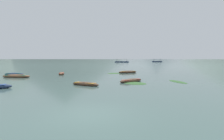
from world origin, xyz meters
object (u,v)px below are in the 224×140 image
object	(u,v)px
rowboat_0	(61,73)
rowboat_2	(16,76)
rowboat_4	(85,84)
rowboat_6	(14,74)
rowboat_1	(128,72)
rowboat_5	(131,81)
ferry_1	(157,61)
ferry_0	(122,62)

from	to	relation	value
rowboat_0	rowboat_2	size ratio (longest dim) A/B	0.75
rowboat_4	rowboat_6	bearing A→B (deg)	135.68
rowboat_0	rowboat_2	world-z (taller)	rowboat_2
rowboat_1	rowboat_5	world-z (taller)	rowboat_1
rowboat_5	ferry_1	size ratio (longest dim) A/B	0.44
rowboat_6	ferry_1	bearing A→B (deg)	62.35
rowboat_1	rowboat_2	distance (m)	18.65
ferry_1	rowboat_2	bearing A→B (deg)	-116.00
rowboat_6	ferry_0	size ratio (longest dim) A/B	0.30
rowboat_5	ferry_1	xyz separation A→B (m)	(41.86, 124.08, 0.30)
ferry_1	rowboat_1	bearing A→B (deg)	-109.97
ferry_0	ferry_1	distance (m)	31.76
rowboat_0	ferry_0	bearing A→B (deg)	77.76
rowboat_1	rowboat_5	xyz separation A→B (m)	(-1.56, -13.14, -0.03)
rowboat_5	rowboat_6	bearing A→B (deg)	150.57
rowboat_0	rowboat_6	xyz separation A→B (m)	(-7.60, -0.69, 0.00)
ferry_0	rowboat_2	bearing A→B (deg)	-104.47
rowboat_2	ferry_1	size ratio (longest dim) A/B	0.59
rowboat_5	rowboat_1	bearing A→B (deg)	83.25
rowboat_5	rowboat_2	bearing A→B (deg)	158.89
rowboat_1	rowboat_0	bearing A→B (deg)	-168.69
ferry_0	rowboat_6	bearing A→B (deg)	-106.13
rowboat_0	rowboat_4	distance (m)	14.20
rowboat_2	rowboat_1	bearing A→B (deg)	22.31
ferry_0	ferry_1	bearing A→B (deg)	19.84
rowboat_1	ferry_1	xyz separation A→B (m)	(40.31, 110.95, 0.27)
rowboat_2	rowboat_4	world-z (taller)	rowboat_2
rowboat_0	rowboat_5	size ratio (longest dim) A/B	1.00
ferry_1	ferry_0	bearing A→B (deg)	-160.16
rowboat_5	rowboat_6	distance (m)	20.51
rowboat_5	ferry_0	xyz separation A→B (m)	(11.99, 113.31, 0.30)
rowboat_0	rowboat_1	bearing A→B (deg)	11.31
rowboat_1	ferry_0	xyz separation A→B (m)	(10.43, 100.17, 0.27)
rowboat_1	rowboat_6	size ratio (longest dim) A/B	1.24
rowboat_5	ferry_1	world-z (taller)	ferry_1
rowboat_6	ferry_1	xyz separation A→B (m)	(59.73, 114.01, 0.30)
rowboat_2	rowboat_5	xyz separation A→B (m)	(15.69, -6.06, -0.02)
rowboat_4	rowboat_0	bearing A→B (deg)	111.54
rowboat_4	ferry_0	bearing A→B (deg)	81.63
rowboat_0	ferry_1	xyz separation A→B (m)	(52.13, 113.31, 0.30)
rowboat_4	rowboat_6	size ratio (longest dim) A/B	0.99
rowboat_0	rowboat_6	distance (m)	7.63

